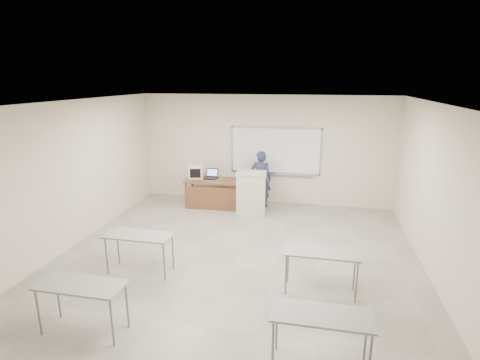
% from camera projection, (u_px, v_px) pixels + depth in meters
% --- Properties ---
extents(floor, '(7.00, 8.00, 0.01)m').
position_uv_depth(floor, '(233.00, 267.00, 7.00)').
color(floor, gray).
rests_on(floor, ground).
extents(whiteboard, '(2.48, 0.10, 1.31)m').
position_uv_depth(whiteboard, '(275.00, 151.00, 10.30)').
color(whiteboard, white).
rests_on(whiteboard, floor).
extents(student_desks, '(4.40, 2.20, 0.73)m').
position_uv_depth(student_desks, '(212.00, 270.00, 5.55)').
color(student_desks, gray).
rests_on(student_desks, floor).
extents(instructor_desk, '(1.49, 0.74, 0.75)m').
position_uv_depth(instructor_desk, '(212.00, 188.00, 10.13)').
color(instructor_desk, brown).
rests_on(instructor_desk, floor).
extents(podium, '(0.77, 0.56, 1.09)m').
position_uv_depth(podium, '(251.00, 192.00, 9.74)').
color(podium, '#BAB8B3').
rests_on(podium, floor).
extents(crt_monitor, '(0.38, 0.43, 0.36)m').
position_uv_depth(crt_monitor, '(195.00, 171.00, 10.36)').
color(crt_monitor, beige).
rests_on(crt_monitor, instructor_desk).
extents(laptop, '(0.34, 0.32, 0.25)m').
position_uv_depth(laptop, '(211.00, 176.00, 10.33)').
color(laptop, black).
rests_on(laptop, instructor_desk).
extents(mouse, '(0.11, 0.09, 0.04)m').
position_uv_depth(mouse, '(221.00, 179.00, 10.18)').
color(mouse, '#929498').
rests_on(mouse, instructor_desk).
extents(keyboard, '(0.46, 0.19, 0.02)m').
position_uv_depth(keyboard, '(258.00, 171.00, 9.64)').
color(keyboard, beige).
rests_on(keyboard, podium).
extents(presenter, '(0.57, 0.38, 1.56)m').
position_uv_depth(presenter, '(261.00, 179.00, 10.15)').
color(presenter, black).
rests_on(presenter, floor).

